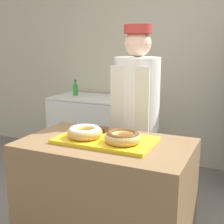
% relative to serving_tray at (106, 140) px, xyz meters
% --- Properties ---
extents(wall_back, '(8.00, 0.06, 2.70)m').
position_rel_serving_tray_xyz_m(wall_back, '(0.00, 2.13, 0.43)').
color(wall_back, '#BCB29E').
rests_on(wall_back, ground_plane).
extents(display_counter, '(1.12, 0.67, 0.90)m').
position_rel_serving_tray_xyz_m(display_counter, '(0.00, 0.00, -0.46)').
color(display_counter, brown).
rests_on(display_counter, ground_plane).
extents(serving_tray, '(0.64, 0.37, 0.02)m').
position_rel_serving_tray_xyz_m(serving_tray, '(0.00, 0.00, 0.00)').
color(serving_tray, yellow).
rests_on(serving_tray, display_counter).
extents(donut_light_glaze, '(0.23, 0.23, 0.07)m').
position_rel_serving_tray_xyz_m(donut_light_glaze, '(-0.14, -0.04, 0.05)').
color(donut_light_glaze, tan).
rests_on(donut_light_glaze, serving_tray).
extents(donut_chocolate_glaze, '(0.23, 0.23, 0.07)m').
position_rel_serving_tray_xyz_m(donut_chocolate_glaze, '(0.14, -0.04, 0.05)').
color(donut_chocolate_glaze, tan).
rests_on(donut_chocolate_glaze, serving_tray).
extents(brownie_back_left, '(0.07, 0.07, 0.03)m').
position_rel_serving_tray_xyz_m(brownie_back_left, '(-0.09, 0.13, 0.03)').
color(brownie_back_left, black).
rests_on(brownie_back_left, serving_tray).
extents(brownie_back_right, '(0.07, 0.07, 0.03)m').
position_rel_serving_tray_xyz_m(brownie_back_right, '(0.09, 0.13, 0.03)').
color(brownie_back_right, black).
rests_on(brownie_back_right, serving_tray).
extents(baker_person, '(0.38, 0.38, 1.68)m').
position_rel_serving_tray_xyz_m(baker_person, '(-0.04, 0.68, -0.03)').
color(baker_person, '#4C4C51').
rests_on(baker_person, ground_plane).
extents(chest_freezer, '(1.10, 0.63, 0.86)m').
position_rel_serving_tray_xyz_m(chest_freezer, '(-0.99, 1.75, -0.48)').
color(chest_freezer, silver).
rests_on(chest_freezer, ground_plane).
extents(bottle_red, '(0.06, 0.06, 0.22)m').
position_rel_serving_tray_xyz_m(bottle_red, '(-0.56, 1.86, 0.03)').
color(bottle_red, red).
rests_on(bottle_red, chest_freezer).
extents(bottle_green, '(0.07, 0.07, 0.21)m').
position_rel_serving_tray_xyz_m(bottle_green, '(-1.29, 1.78, 0.02)').
color(bottle_green, '#2D8C38').
rests_on(bottle_green, chest_freezer).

